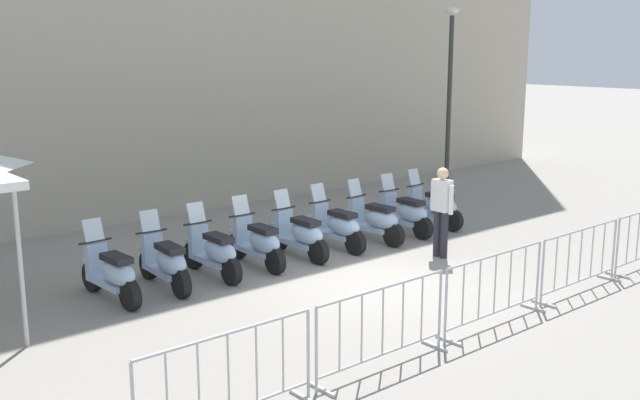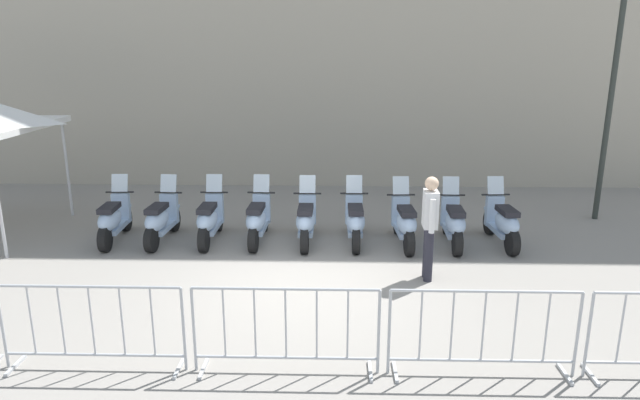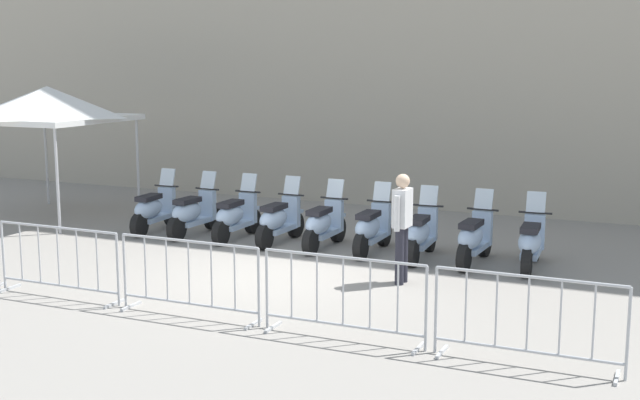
{
  "view_description": "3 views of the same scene",
  "coord_description": "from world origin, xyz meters",
  "views": [
    {
      "loc": [
        -8.43,
        -8.35,
        3.94
      ],
      "look_at": [
        0.44,
        1.98,
        1.08
      ],
      "focal_mm": 41.11,
      "sensor_mm": 36.0,
      "label": 1
    },
    {
      "loc": [
        0.48,
        -8.2,
        3.67
      ],
      "look_at": [
        0.29,
        1.8,
        0.96
      ],
      "focal_mm": 31.26,
      "sensor_mm": 36.0,
      "label": 2
    },
    {
      "loc": [
        5.91,
        -11.55,
        3.42
      ],
      "look_at": [
        0.1,
        1.73,
        0.98
      ],
      "focal_mm": 46.01,
      "sensor_mm": 36.0,
      "label": 3
    }
  ],
  "objects": [
    {
      "name": "motorcycle_8",
      "position": [
        3.8,
        2.04,
        0.45
      ],
      "size": [
        0.56,
        1.73,
        1.24
      ],
      "color": "black",
      "rests_on": "ground"
    },
    {
      "name": "motorcycle_0",
      "position": [
        -3.75,
        2.1,
        0.45
      ],
      "size": [
        0.56,
        1.72,
        1.24
      ],
      "color": "black",
      "rests_on": "ground"
    },
    {
      "name": "motorcycle_2",
      "position": [
        -1.87,
        2.12,
        0.45
      ],
      "size": [
        0.56,
        1.72,
        1.24
      ],
      "color": "black",
      "rests_on": "ground"
    },
    {
      "name": "barrier_segment_1",
      "position": [
        -2.28,
        -2.38,
        0.53
      ],
      "size": [
        2.18,
        0.46,
        1.07
      ],
      "color": "#B2B5B7",
      "rests_on": "ground"
    },
    {
      "name": "barrier_segment_2",
      "position": [
        -0.02,
        -2.4,
        0.53
      ],
      "size": [
        2.18,
        0.46,
        1.07
      ],
      "color": "#B2B5B7",
      "rests_on": "ground"
    },
    {
      "name": "motorcycle_3",
      "position": [
        -0.92,
        2.12,
        0.45
      ],
      "size": [
        0.56,
        1.72,
        1.24
      ],
      "color": "black",
      "rests_on": "ground"
    },
    {
      "name": "motorcycle_7",
      "position": [
        2.85,
        2.0,
        0.45
      ],
      "size": [
        0.56,
        1.73,
        1.24
      ],
      "color": "black",
      "rests_on": "ground"
    },
    {
      "name": "motorcycle_1",
      "position": [
        -2.81,
        2.09,
        0.45
      ],
      "size": [
        0.56,
        1.73,
        1.24
      ],
      "color": "black",
      "rests_on": "ground"
    },
    {
      "name": "motorcycle_4",
      "position": [
        0.02,
        2.07,
        0.45
      ],
      "size": [
        0.56,
        1.72,
        1.24
      ],
      "color": "black",
      "rests_on": "ground"
    },
    {
      "name": "street_lamp",
      "position": [
        6.42,
        3.85,
        3.03
      ],
      "size": [
        0.36,
        0.36,
        4.92
      ],
      "color": "#2D332D",
      "rests_on": "ground"
    },
    {
      "name": "officer_near_row_end",
      "position": [
        2.09,
        0.38,
        0.98
      ],
      "size": [
        0.23,
        0.55,
        1.73
      ],
      "color": "#23232D",
      "rests_on": "ground"
    },
    {
      "name": "motorcycle_5",
      "position": [
        0.97,
        2.08,
        0.45
      ],
      "size": [
        0.56,
        1.72,
        1.24
      ],
      "color": "black",
      "rests_on": "ground"
    },
    {
      "name": "ground_plane",
      "position": [
        0.0,
        0.0,
        0.0
      ],
      "size": [
        120.0,
        120.0,
        0.0
      ],
      "primitive_type": "plane",
      "color": "gray"
    },
    {
      "name": "barrier_segment_3",
      "position": [
        2.24,
        -2.43,
        0.53
      ],
      "size": [
        2.18,
        0.46,
        1.07
      ],
      "color": "#B2B5B7",
      "rests_on": "ground"
    },
    {
      "name": "motorcycle_6",
      "position": [
        1.91,
        1.99,
        0.45
      ],
      "size": [
        0.56,
        1.72,
        1.24
      ],
      "color": "black",
      "rests_on": "ground"
    }
  ]
}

